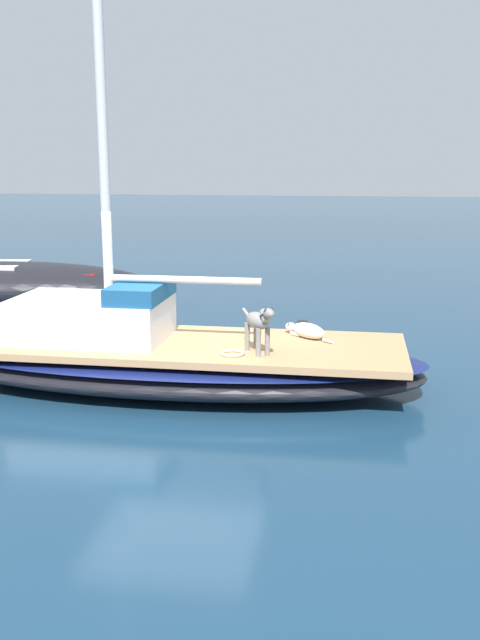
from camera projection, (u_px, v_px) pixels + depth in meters
name	position (u px, v px, depth m)	size (l,w,h in m)	color
ground_plane	(172.00, 385.00, 10.23)	(120.00, 120.00, 0.00)	navy
sailboat_main	(172.00, 363.00, 10.15)	(2.54, 7.24, 0.66)	black
mast_main	(111.00, 84.00, 9.43)	(0.14, 2.27, 7.82)	silver
cabin_house	(96.00, 315.00, 10.19)	(1.41, 2.22, 0.84)	silver
dog_white	(307.00, 330.00, 10.28)	(0.69, 0.77, 0.22)	silver
dog_grey	(259.00, 323.00, 9.35)	(0.84, 0.57, 0.70)	gray
deck_winch	(302.00, 328.00, 10.46)	(0.16, 0.16, 0.21)	#B7B7BC
coiled_rope	(233.00, 353.00, 9.38)	(0.32, 0.32, 0.04)	beige
moored_boat_starboard_side	(3.00, 284.00, 15.49)	(3.28, 6.95, 6.73)	black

